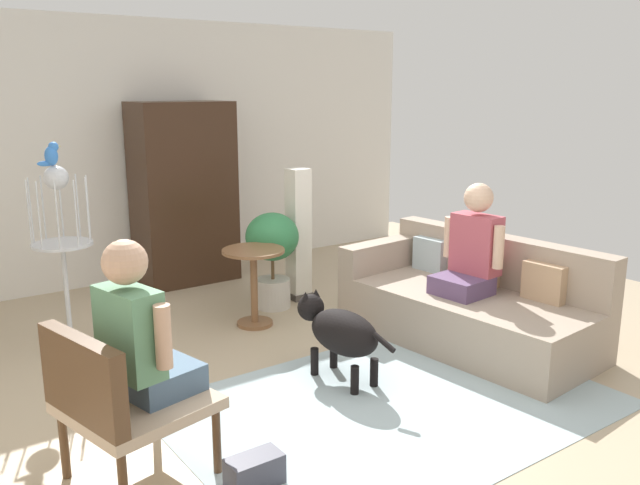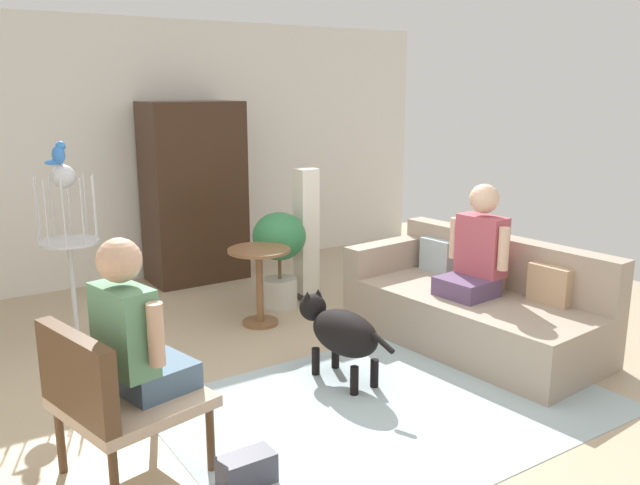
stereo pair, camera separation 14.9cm
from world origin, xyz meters
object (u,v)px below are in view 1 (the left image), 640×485
Objects in this scene: person_on_armchair at (138,334)px; armoire_cabinet at (184,193)px; parrot at (51,155)px; person_on_couch at (472,249)px; bird_cage_stand at (63,253)px; armchair at (115,396)px; couch at (468,304)px; round_end_table at (254,275)px; dog at (340,331)px; potted_plant at (272,249)px; column_lamp at (298,235)px; handbag at (255,471)px.

person_on_armchair is 0.46× the size of armoire_cabinet.
armoire_cabinet reaches higher than parrot.
bird_cage_stand is (-2.58, 1.59, 0.02)m from person_on_couch.
armoire_cabinet is (1.80, 3.16, 0.42)m from armchair.
couch is 1.13× the size of armoire_cabinet.
round_end_table is 1.25m from dog.
potted_plant is (1.92, 1.87, -0.22)m from person_on_armchair.
potted_plant is (-0.80, 1.59, -0.21)m from person_on_couch.
bird_cage_stand is at bearing 85.78° from person_on_armchair.
column_lamp is (-0.50, 1.63, 0.32)m from couch.
couch is at bearing -68.55° from armoire_cabinet.
potted_plant is 2.80m from handbag.
bird_cage_stand is at bearing -140.35° from armoire_cabinet.
person_on_couch is 1.29m from dog.
armchair is 3.12m from column_lamp.
parrot is 0.09× the size of armoire_cabinet.
couch is 1.66× the size of column_lamp.
person_on_couch reaches higher than potted_plant.
couch is at bearing 17.68° from handbag.
armoire_cabinet is at bearing 111.45° from couch.
armchair is at bearing -167.30° from person_on_armchair.
parrot is at bearing 131.61° from dog.
bird_cage_stand is 1.79m from potted_plant.
armoire_cabinet is at bearing 116.97° from column_lamp.
dog is at bearing 12.26° from armchair.
armchair is at bearing -172.95° from couch.
bird_cage_stand is at bearing 81.54° from armchair.
handbag is at bearing -83.65° from bird_cage_stand.
column_lamp is (0.70, 0.39, 0.18)m from round_end_table.
couch is 1.74m from column_lamp.
dog is 0.63× the size of bird_cage_stand.
handbag is (0.27, -2.30, -1.40)m from parrot.
bird_cage_stand is at bearing 179.97° from potted_plant.
armoire_cabinet reaches higher than armchair.
dog is (1.50, 0.32, -0.42)m from person_on_armchair.
round_end_table is at bearing -151.19° from column_lamp.
parrot is 0.60× the size of handbag.
armoire_cabinet is (0.10, 1.56, 0.47)m from round_end_table.
round_end_table is at bearing -11.92° from parrot.
column_lamp is (2.25, 1.96, -0.16)m from person_on_armchair.
round_end_table is 1.63m from armoire_cabinet.
person_on_armchair is at bearing -167.78° from dog.
handbag is at bearing -163.04° from person_on_couch.
armchair is 1.28× the size of round_end_table.
parrot is at bearing 180.00° from bird_cage_stand.
armoire_cabinet is (-1.10, 2.80, 0.62)m from couch.
column_lamp reaches higher than armchair.
parrot reaches higher than round_end_table.
person_on_armchair is 1.88m from bird_cage_stand.
armoire_cabinet is at bearing 86.20° from round_end_table.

